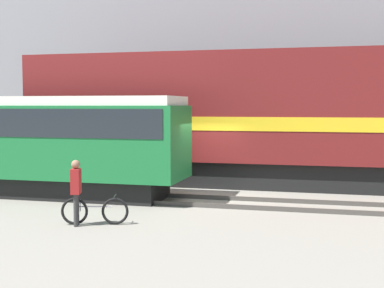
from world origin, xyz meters
name	(u,v)px	position (x,y,z in m)	size (l,w,h in m)	color
ground_plane	(197,197)	(0.00, 0.00, 0.00)	(120.00, 120.00, 0.00)	gray
track_near	(188,200)	(0.00, -1.11, 0.07)	(60.00, 1.50, 0.14)	#47423D
track_far	(215,182)	(0.00, 3.02, 0.07)	(60.00, 1.50, 0.14)	#47423D
building_backdrop	(248,22)	(0.00, 11.07, 7.50)	(30.10, 6.00, 15.00)	gray
freight_locomotive	(260,117)	(1.75, 3.02, 2.66)	(18.26, 3.04, 5.69)	black
streetcar	(19,139)	(-6.07, -1.11, 1.94)	(11.73, 2.54, 3.39)	black
bicycle	(95,211)	(-1.52, -4.80, 0.36)	(1.71, 0.61, 0.77)	black
person	(76,186)	(-1.91, -5.06, 1.04)	(0.31, 0.40, 1.71)	#333333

